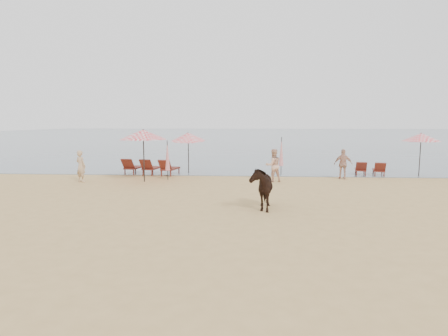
# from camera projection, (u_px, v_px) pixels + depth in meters

# --- Properties ---
(ground) EXTENTS (120.00, 120.00, 0.00)m
(ground) POSITION_uv_depth(u_px,v_px,m) (213.00, 223.00, 11.68)
(ground) COLOR tan
(ground) RESTS_ON ground
(sea) EXTENTS (160.00, 140.00, 0.06)m
(sea) POSITION_uv_depth(u_px,v_px,m) (245.00, 134.00, 90.88)
(sea) COLOR #51606B
(sea) RESTS_ON ground
(lounger_cluster_left) EXTENTS (3.28, 2.28, 0.66)m
(lounger_cluster_left) POSITION_uv_depth(u_px,v_px,m) (150.00, 167.00, 22.11)
(lounger_cluster_left) COLOR maroon
(lounger_cluster_left) RESTS_ON ground
(lounger_cluster_right) EXTENTS (1.89, 1.84, 0.57)m
(lounger_cluster_right) POSITION_uv_depth(u_px,v_px,m) (370.00, 169.00, 21.73)
(lounger_cluster_right) COLOR maroon
(lounger_cluster_right) RESTS_ON ground
(umbrella_open_left_a) EXTENTS (2.41, 2.41, 2.75)m
(umbrella_open_left_a) POSITION_uv_depth(u_px,v_px,m) (143.00, 135.00, 19.29)
(umbrella_open_left_a) COLOR black
(umbrella_open_left_a) RESTS_ON ground
(umbrella_open_left_b) EXTENTS (2.02, 2.06, 2.57)m
(umbrella_open_left_b) POSITION_uv_depth(u_px,v_px,m) (188.00, 137.00, 22.50)
(umbrella_open_left_b) COLOR black
(umbrella_open_left_b) RESTS_ON ground
(umbrella_open_right) EXTENTS (2.04, 2.04, 2.49)m
(umbrella_open_right) POSITION_uv_depth(u_px,v_px,m) (421.00, 137.00, 21.22)
(umbrella_open_right) COLOR black
(umbrella_open_right) RESTS_ON ground
(umbrella_closed_left) EXTENTS (0.26, 0.26, 2.13)m
(umbrella_closed_left) POSITION_uv_depth(u_px,v_px,m) (167.00, 156.00, 20.03)
(umbrella_closed_left) COLOR black
(umbrella_closed_left) RESTS_ON ground
(umbrella_closed_right) EXTENTS (0.27, 0.27, 2.24)m
(umbrella_closed_right) POSITION_uv_depth(u_px,v_px,m) (281.00, 152.00, 21.92)
(umbrella_closed_right) COLOR black
(umbrella_closed_right) RESTS_ON ground
(cow) EXTENTS (0.85, 1.86, 1.57)m
(cow) POSITION_uv_depth(u_px,v_px,m) (261.00, 187.00, 13.49)
(cow) COLOR black
(cow) RESTS_ON ground
(beachgoer_left) EXTENTS (0.72, 0.63, 1.66)m
(beachgoer_left) POSITION_uv_depth(u_px,v_px,m) (81.00, 166.00, 19.42)
(beachgoer_left) COLOR tan
(beachgoer_left) RESTS_ON ground
(beachgoer_right_a) EXTENTS (1.00, 0.88, 1.72)m
(beachgoer_right_a) POSITION_uv_depth(u_px,v_px,m) (273.00, 165.00, 19.53)
(beachgoer_right_a) COLOR #DAA488
(beachgoer_right_a) RESTS_ON ground
(beachgoer_right_b) EXTENTS (1.01, 0.52, 1.66)m
(beachgoer_right_b) POSITION_uv_depth(u_px,v_px,m) (343.00, 164.00, 20.39)
(beachgoer_right_b) COLOR tan
(beachgoer_right_b) RESTS_ON ground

